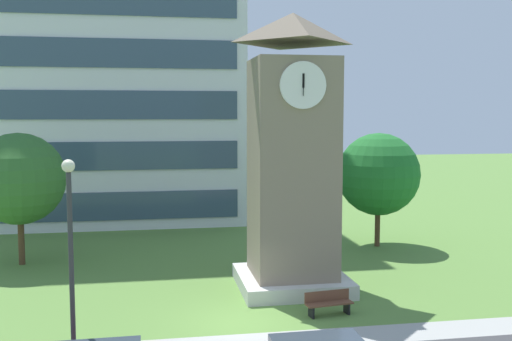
% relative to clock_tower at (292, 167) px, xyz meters
% --- Properties ---
extents(ground_plane, '(160.00, 160.00, 0.00)m').
position_rel_clock_tower_xyz_m(ground_plane, '(-2.77, -3.92, -5.24)').
color(ground_plane, '#567F38').
extents(office_building, '(17.42, 15.68, 28.80)m').
position_rel_clock_tower_xyz_m(office_building, '(-8.41, 21.73, 9.16)').
color(office_building, silver).
rests_on(office_building, ground).
extents(clock_tower, '(4.54, 4.54, 11.62)m').
position_rel_clock_tower_xyz_m(clock_tower, '(0.00, 0.00, 0.00)').
color(clock_tower, gray).
rests_on(clock_tower, ground).
extents(park_bench, '(1.85, 0.73, 0.88)m').
position_rel_clock_tower_xyz_m(park_bench, '(0.55, -3.64, -4.78)').
color(park_bench, brown).
rests_on(park_bench, ground).
extents(street_lamp, '(0.36, 0.36, 6.24)m').
position_rel_clock_tower_xyz_m(street_lamp, '(-8.07, -7.67, -1.40)').
color(street_lamp, '#333338').
rests_on(street_lamp, ground).
extents(tree_streetside, '(4.61, 4.61, 6.40)m').
position_rel_clock_tower_xyz_m(tree_streetside, '(6.60, 6.98, -1.15)').
color(tree_streetside, '#513823').
rests_on(tree_streetside, ground).
extents(tree_by_building, '(4.52, 4.52, 6.55)m').
position_rel_clock_tower_xyz_m(tree_by_building, '(-12.31, 6.14, -0.96)').
color(tree_by_building, '#513823').
rests_on(tree_by_building, ground).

